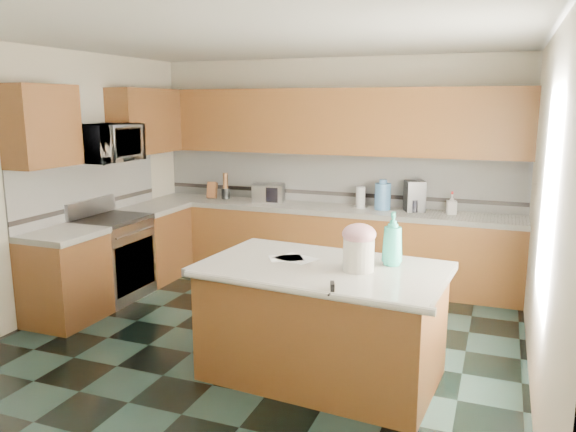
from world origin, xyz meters
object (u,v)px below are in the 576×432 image
at_px(toaster_oven, 268,193).
at_px(island_top, 323,269).
at_px(soap_bottle_island, 393,239).
at_px(treat_jar, 359,255).
at_px(coffee_maker, 415,196).
at_px(island_base, 322,325).
at_px(knife_block, 212,190).

bearing_deg(toaster_oven, island_top, -73.82).
relative_size(soap_bottle_island, toaster_oven, 1.06).
height_order(soap_bottle_island, toaster_oven, soap_bottle_island).
xyz_separation_m(island_top, treat_jar, (0.29, -0.04, 0.15)).
bearing_deg(coffee_maker, island_top, -119.95).
bearing_deg(coffee_maker, treat_jar, -113.39).
relative_size(treat_jar, toaster_oven, 0.62).
bearing_deg(island_base, treat_jar, -2.63).
bearing_deg(soap_bottle_island, island_base, -160.01).
height_order(toaster_oven, coffee_maker, coffee_maker).
height_order(island_top, coffee_maker, coffee_maker).
bearing_deg(soap_bottle_island, coffee_maker, 91.48).
relative_size(island_base, soap_bottle_island, 4.25).
height_order(island_top, knife_block, knife_block).
height_order(knife_block, coffee_maker, coffee_maker).
height_order(island_top, soap_bottle_island, soap_bottle_island).
distance_m(treat_jar, knife_block, 3.63).
distance_m(island_top, treat_jar, 0.33).
height_order(knife_block, toaster_oven, toaster_oven).
bearing_deg(island_base, knife_block, 137.69).
xyz_separation_m(treat_jar, soap_bottle_island, (0.20, 0.25, 0.09)).
bearing_deg(island_top, soap_bottle_island, 27.63).
bearing_deg(knife_block, island_base, -58.09).
relative_size(soap_bottle_island, coffee_maker, 1.16).
xyz_separation_m(soap_bottle_island, toaster_oven, (-2.01, 2.28, -0.09)).
distance_m(island_base, treat_jar, 0.68).
distance_m(island_base, knife_block, 3.46).
distance_m(island_top, soap_bottle_island, 0.59).
bearing_deg(island_base, soap_bottle_island, 27.63).
bearing_deg(treat_jar, coffee_maker, 80.86).
distance_m(treat_jar, soap_bottle_island, 0.33).
relative_size(toaster_oven, coffee_maker, 1.09).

